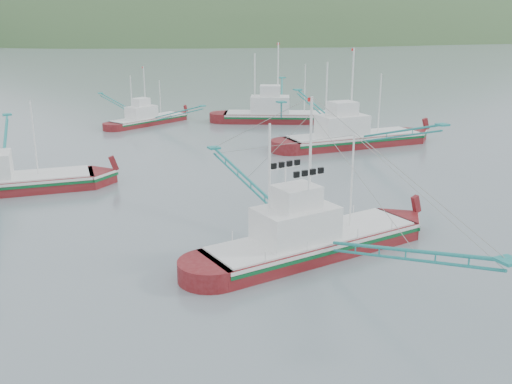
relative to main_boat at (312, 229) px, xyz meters
name	(u,v)px	position (x,y,z in m)	size (l,w,h in m)	color
ground	(300,272)	(-1.94, -2.07, -1.66)	(1200.00, 1200.00, 0.00)	slate
main_boat	(312,229)	(0.00, 0.00, 0.00)	(14.75, 25.95, 10.55)	#630E11
bg_boat_right	(352,132)	(20.42, 25.64, -0.02)	(16.48, 29.54, 11.95)	#630E11
bg_boat_far	(148,112)	(2.83, 49.98, 0.11)	(12.55, 20.05, 8.62)	#630E11
bg_boat_extra	(281,105)	(20.46, 43.60, 0.82)	(18.24, 27.59, 11.95)	#630E11
headland_right	(299,37)	(238.06, 427.93, -1.66)	(684.00, 432.00, 306.00)	#34532A
ridge_distant	(34,36)	(28.06, 557.93, -1.66)	(960.00, 400.00, 240.00)	slate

